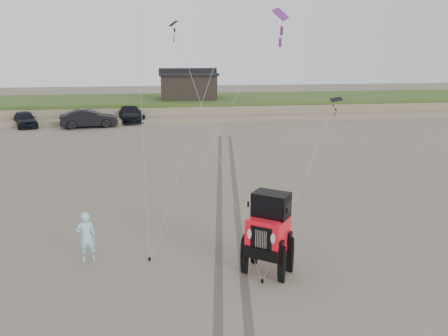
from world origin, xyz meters
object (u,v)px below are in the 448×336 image
at_px(truck_a, 25,119).
at_px(man, 86,237).
at_px(truck_b, 89,118).
at_px(cabin, 188,85).
at_px(truck_c, 130,113).
at_px(jeep, 268,242).

bearing_deg(truck_a, man, -93.92).
xyz_separation_m(truck_a, man, (9.93, -28.91, 0.13)).
bearing_deg(truck_b, truck_a, 68.91).
distance_m(cabin, truck_c, 8.30).
height_order(cabin, man, cabin).
xyz_separation_m(cabin, man, (-5.80, -35.72, -2.37)).
distance_m(truck_c, jeep, 33.08).
xyz_separation_m(truck_b, truck_c, (3.54, 3.08, -0.03)).
xyz_separation_m(cabin, truck_c, (-6.23, -4.91, -2.42)).
bearing_deg(cabin, truck_a, -156.59).
bearing_deg(jeep, truck_c, 136.91).
bearing_deg(man, truck_b, -97.22).
xyz_separation_m(truck_c, jeep, (6.21, -32.49, 0.23)).
relative_size(cabin, man, 3.68).
xyz_separation_m(cabin, truck_b, (-9.77, -7.99, -2.39)).
height_order(cabin, truck_c, cabin).
relative_size(truck_c, jeep, 1.00).
xyz_separation_m(jeep, man, (-5.78, 1.69, -0.18)).
bearing_deg(jeep, truck_b, 144.43).
height_order(truck_a, jeep, jeep).
relative_size(truck_b, man, 2.95).
xyz_separation_m(truck_c, man, (0.43, -30.80, 0.05)).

